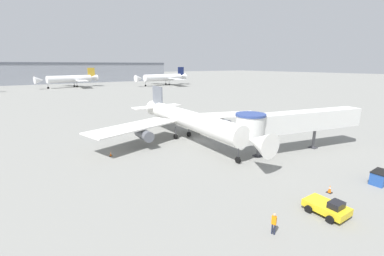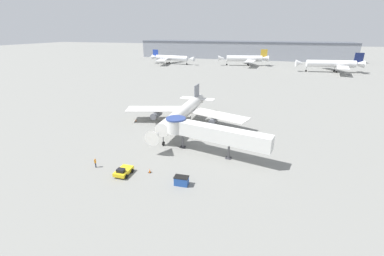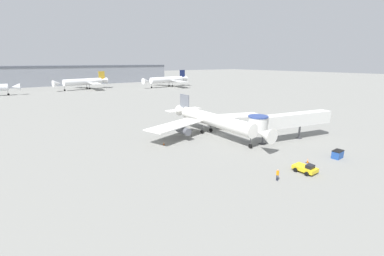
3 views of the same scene
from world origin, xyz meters
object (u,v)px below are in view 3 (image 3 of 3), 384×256
object	(u,v)px
main_airplane	(212,120)
service_container_blue	(338,154)
traffic_cone_port_wing	(164,144)
ground_crew_marshaller	(278,174)
background_jet_gold_tail	(84,82)
pushback_tug_yellow	(306,168)
background_jet_navy_tail	(168,80)
jet_bridge	(286,121)
traffic_cone_apron_front	(308,161)
traffic_cone_starboard_wing	(257,127)

from	to	relation	value
main_airplane	service_container_blue	size ratio (longest dim) A/B	14.20
traffic_cone_port_wing	ground_crew_marshaller	size ratio (longest dim) A/B	0.39
service_container_blue	background_jet_gold_tail	size ratio (longest dim) A/B	0.07
pushback_tug_yellow	background_jet_navy_tail	xyz separation A→B (m)	(56.07, 136.08, 4.24)
background_jet_navy_tail	traffic_cone_port_wing	bearing A→B (deg)	-39.17
traffic_cone_port_wing	background_jet_gold_tail	world-z (taller)	background_jet_gold_tail
jet_bridge	service_container_blue	xyz separation A→B (m)	(-1.38, -12.19, -3.87)
service_container_blue	ground_crew_marshaller	distance (m)	16.70
jet_bridge	pushback_tug_yellow	world-z (taller)	jet_bridge
jet_bridge	ground_crew_marshaller	bearing A→B (deg)	-135.47
traffic_cone_apron_front	ground_crew_marshaller	bearing A→B (deg)	-173.62
ground_crew_marshaller	background_jet_gold_tail	xyz separation A→B (m)	(10.77, 151.53, 3.76)
service_container_blue	ground_crew_marshaller	world-z (taller)	ground_crew_marshaller
traffic_cone_port_wing	traffic_cone_starboard_wing	bearing A→B (deg)	-5.12
background_jet_navy_tail	pushback_tug_yellow	bearing A→B (deg)	-30.28
traffic_cone_starboard_wing	traffic_cone_port_wing	size ratio (longest dim) A/B	0.95
jet_bridge	background_jet_gold_tail	size ratio (longest dim) A/B	0.63
main_airplane	service_container_blue	world-z (taller)	main_airplane
service_container_blue	jet_bridge	bearing A→B (deg)	83.56
traffic_cone_starboard_wing	ground_crew_marshaller	bearing A→B (deg)	-134.58
main_airplane	ground_crew_marshaller	bearing A→B (deg)	-107.39
pushback_tug_yellow	background_jet_navy_tail	bearing A→B (deg)	67.33
main_airplane	pushback_tug_yellow	xyz separation A→B (m)	(-2.16, -25.49, -2.94)
traffic_cone_apron_front	traffic_cone_port_wing	size ratio (longest dim) A/B	1.18
ground_crew_marshaller	background_jet_navy_tail	size ratio (longest dim) A/B	0.05
jet_bridge	pushback_tug_yellow	size ratio (longest dim) A/B	6.25
traffic_cone_apron_front	background_jet_navy_tail	xyz separation A→B (m)	(52.05, 134.13, 4.52)
pushback_tug_yellow	traffic_cone_apron_front	xyz separation A→B (m)	(4.02, 1.95, -0.28)
service_container_blue	traffic_cone_port_wing	bearing A→B (deg)	130.87
main_airplane	pushback_tug_yellow	size ratio (longest dim) A/B	9.70
jet_bridge	ground_crew_marshaller	xyz separation A→B (m)	(-18.06, -11.39, -3.57)
traffic_cone_apron_front	ground_crew_marshaller	size ratio (longest dim) A/B	0.46
main_airplane	ground_crew_marshaller	xyz separation A→B (m)	(-8.31, -24.68, -2.57)
service_container_blue	traffic_cone_port_wing	world-z (taller)	service_container_blue
traffic_cone_apron_front	main_airplane	bearing A→B (deg)	94.51
jet_bridge	background_jet_navy_tail	world-z (taller)	background_jet_navy_tail
traffic_cone_apron_front	background_jet_gold_tail	distance (m)	150.46
service_container_blue	background_jet_navy_tail	xyz separation A→B (m)	(45.53, 136.07, 4.17)
background_jet_navy_tail	traffic_cone_apron_front	bearing A→B (deg)	-29.09
pushback_tug_yellow	traffic_cone_apron_front	distance (m)	4.48
main_airplane	background_jet_navy_tail	xyz separation A→B (m)	(53.91, 110.58, 1.30)
traffic_cone_port_wing	ground_crew_marshaller	world-z (taller)	ground_crew_marshaller
jet_bridge	traffic_cone_apron_front	bearing A→B (deg)	-115.30
ground_crew_marshaller	traffic_cone_apron_front	bearing A→B (deg)	-101.29
traffic_cone_starboard_wing	background_jet_navy_tail	xyz separation A→B (m)	(40.52, 113.25, 4.59)
traffic_cone_apron_front	traffic_cone_starboard_wing	size ratio (longest dim) A/B	1.24
ground_crew_marshaller	jet_bridge	bearing A→B (deg)	-75.43
main_airplane	traffic_cone_starboard_wing	bearing A→B (deg)	-10.05
service_container_blue	background_jet_gold_tail	distance (m)	152.50
traffic_cone_port_wing	ground_crew_marshaller	bearing A→B (deg)	-78.09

